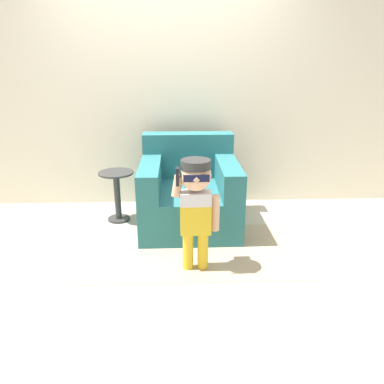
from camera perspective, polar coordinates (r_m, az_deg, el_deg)
ground_plane at (r=3.84m, az=-3.63°, el=-4.64°), size 10.00×10.00×0.00m
wall_back at (r=4.15m, az=-3.85°, el=15.72°), size 10.00×0.05×2.60m
armchair at (r=3.71m, az=-0.45°, el=-0.23°), size 0.93×1.00×0.86m
person_child at (r=2.79m, az=0.59°, el=-0.96°), size 0.36×0.27×0.89m
side_table at (r=3.86m, az=-11.34°, el=0.08°), size 0.35×0.35×0.52m
rug at (r=3.30m, az=0.09°, el=-8.84°), size 1.91×1.02×0.01m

